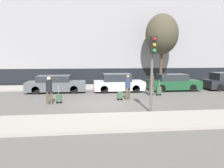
{
  "coord_description": "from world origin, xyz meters",
  "views": [
    {
      "loc": [
        -0.89,
        -12.57,
        2.75
      ],
      "look_at": [
        0.77,
        1.8,
        0.95
      ],
      "focal_mm": 35.0,
      "sensor_mm": 36.0,
      "label": 1
    }
  ],
  "objects_px": {
    "trolley_right": "(159,90)",
    "bare_tree_near_crossing": "(162,34)",
    "trolley_left": "(59,98)",
    "traffic_light": "(153,59)",
    "parked_car_1": "(118,83)",
    "pedestrian_left": "(49,89)",
    "pedestrian_center": "(128,86)",
    "parked_car_0": "(56,84)",
    "pedestrian_right": "(152,83)",
    "trolley_center": "(120,95)",
    "parked_car_2": "(173,83)"
  },
  "relations": [
    {
      "from": "parked_car_2",
      "to": "bare_tree_near_crossing",
      "type": "distance_m",
      "value": 5.0
    },
    {
      "from": "trolley_right",
      "to": "bare_tree_near_crossing",
      "type": "height_order",
      "value": "bare_tree_near_crossing"
    },
    {
      "from": "traffic_light",
      "to": "pedestrian_right",
      "type": "bearing_deg",
      "value": 73.24
    },
    {
      "from": "trolley_right",
      "to": "parked_car_2",
      "type": "bearing_deg",
      "value": 48.06
    },
    {
      "from": "parked_car_2",
      "to": "bare_tree_near_crossing",
      "type": "bearing_deg",
      "value": 92.4
    },
    {
      "from": "pedestrian_left",
      "to": "pedestrian_center",
      "type": "bearing_deg",
      "value": 170.63
    },
    {
      "from": "trolley_left",
      "to": "traffic_light",
      "type": "xyz_separation_m",
      "value": [
        4.82,
        -2.84,
        2.32
      ]
    },
    {
      "from": "trolley_left",
      "to": "trolley_center",
      "type": "height_order",
      "value": "trolley_center"
    },
    {
      "from": "pedestrian_center",
      "to": "pedestrian_right",
      "type": "bearing_deg",
      "value": 16.98
    },
    {
      "from": "pedestrian_center",
      "to": "traffic_light",
      "type": "xyz_separation_m",
      "value": [
        0.53,
        -3.52,
        1.74
      ]
    },
    {
      "from": "parked_car_2",
      "to": "pedestrian_center",
      "type": "bearing_deg",
      "value": -142.71
    },
    {
      "from": "pedestrian_left",
      "to": "pedestrian_center",
      "type": "relative_size",
      "value": 1.01
    },
    {
      "from": "pedestrian_left",
      "to": "pedestrian_center",
      "type": "distance_m",
      "value": 4.89
    },
    {
      "from": "trolley_center",
      "to": "parked_car_2",
      "type": "bearing_deg",
      "value": 35.27
    },
    {
      "from": "parked_car_2",
      "to": "trolley_left",
      "type": "relative_size",
      "value": 3.86
    },
    {
      "from": "trolley_right",
      "to": "bare_tree_near_crossing",
      "type": "distance_m",
      "value": 6.85
    },
    {
      "from": "pedestrian_left",
      "to": "pedestrian_right",
      "type": "distance_m",
      "value": 7.06
    },
    {
      "from": "parked_car_1",
      "to": "trolley_left",
      "type": "height_order",
      "value": "parked_car_1"
    },
    {
      "from": "parked_car_1",
      "to": "trolley_center",
      "type": "bearing_deg",
      "value": -96.31
    },
    {
      "from": "pedestrian_right",
      "to": "pedestrian_center",
      "type": "bearing_deg",
      "value": 26.79
    },
    {
      "from": "parked_car_0",
      "to": "pedestrian_right",
      "type": "distance_m",
      "value": 7.37
    },
    {
      "from": "parked_car_0",
      "to": "pedestrian_left",
      "type": "relative_size",
      "value": 2.78
    },
    {
      "from": "parked_car_1",
      "to": "bare_tree_near_crossing",
      "type": "xyz_separation_m",
      "value": [
        4.45,
        2.74,
        4.15
      ]
    },
    {
      "from": "parked_car_1",
      "to": "pedestrian_right",
      "type": "distance_m",
      "value": 3.04
    },
    {
      "from": "pedestrian_right",
      "to": "bare_tree_near_crossing",
      "type": "bearing_deg",
      "value": -120.03
    },
    {
      "from": "parked_car_1",
      "to": "trolley_left",
      "type": "relative_size",
      "value": 3.68
    },
    {
      "from": "parked_car_1",
      "to": "trolley_left",
      "type": "xyz_separation_m",
      "value": [
        -4.15,
        -4.04,
        -0.34
      ]
    },
    {
      "from": "pedestrian_center",
      "to": "traffic_light",
      "type": "relative_size",
      "value": 0.43
    },
    {
      "from": "trolley_left",
      "to": "trolley_center",
      "type": "relative_size",
      "value": 0.98
    },
    {
      "from": "trolley_center",
      "to": "pedestrian_left",
      "type": "bearing_deg",
      "value": -170.36
    },
    {
      "from": "parked_car_1",
      "to": "pedestrian_left",
      "type": "height_order",
      "value": "pedestrian_left"
    },
    {
      "from": "trolley_right",
      "to": "traffic_light",
      "type": "height_order",
      "value": "traffic_light"
    },
    {
      "from": "parked_car_2",
      "to": "trolley_right",
      "type": "height_order",
      "value": "parked_car_2"
    },
    {
      "from": "trolley_center",
      "to": "parked_car_1",
      "type": "bearing_deg",
      "value": 83.69
    },
    {
      "from": "parked_car_1",
      "to": "pedestrian_center",
      "type": "relative_size",
      "value": 2.46
    },
    {
      "from": "pedestrian_center",
      "to": "trolley_center",
      "type": "xyz_separation_m",
      "value": [
        -0.53,
        -0.14,
        -0.57
      ]
    },
    {
      "from": "pedestrian_right",
      "to": "traffic_light",
      "type": "relative_size",
      "value": 0.44
    },
    {
      "from": "trolley_left",
      "to": "trolley_right",
      "type": "height_order",
      "value": "trolley_right"
    },
    {
      "from": "trolley_left",
      "to": "bare_tree_near_crossing",
      "type": "distance_m",
      "value": 11.84
    },
    {
      "from": "pedestrian_right",
      "to": "parked_car_0",
      "type": "bearing_deg",
      "value": -23.16
    },
    {
      "from": "trolley_center",
      "to": "traffic_light",
      "type": "relative_size",
      "value": 0.29
    },
    {
      "from": "parked_car_2",
      "to": "trolley_left",
      "type": "bearing_deg",
      "value": -155.1
    },
    {
      "from": "pedestrian_right",
      "to": "bare_tree_near_crossing",
      "type": "height_order",
      "value": "bare_tree_near_crossing"
    },
    {
      "from": "traffic_light",
      "to": "trolley_center",
      "type": "bearing_deg",
      "value": 107.41
    },
    {
      "from": "parked_car_2",
      "to": "pedestrian_left",
      "type": "height_order",
      "value": "pedestrian_left"
    },
    {
      "from": "parked_car_1",
      "to": "traffic_light",
      "type": "distance_m",
      "value": 7.2
    },
    {
      "from": "trolley_right",
      "to": "bare_tree_near_crossing",
      "type": "xyz_separation_m",
      "value": [
        1.81,
        4.89,
        4.44
      ]
    },
    {
      "from": "bare_tree_near_crossing",
      "to": "traffic_light",
      "type": "bearing_deg",
      "value": -111.39
    },
    {
      "from": "trolley_left",
      "to": "pedestrian_center",
      "type": "bearing_deg",
      "value": 9.0
    },
    {
      "from": "bare_tree_near_crossing",
      "to": "parked_car_0",
      "type": "bearing_deg",
      "value": -164.62
    }
  ]
}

